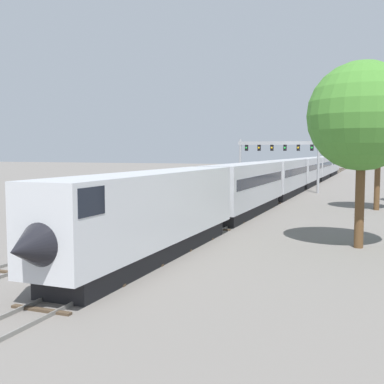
{
  "coord_description": "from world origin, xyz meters",
  "views": [
    {
      "loc": [
        13.54,
        -20.13,
        5.92
      ],
      "look_at": [
        1.0,
        12.0,
        3.0
      ],
      "focal_mm": 44.87,
      "sensor_mm": 36.0,
      "label": 1
    }
  ],
  "objects_px": {
    "trackside_tree_mid": "(362,117)",
    "trackside_tree_right": "(379,129)",
    "signal_gantry": "(278,153)",
    "passenger_train": "(298,173)"
  },
  "relations": [
    {
      "from": "signal_gantry",
      "to": "trackside_tree_mid",
      "type": "distance_m",
      "value": 41.25
    },
    {
      "from": "signal_gantry",
      "to": "trackside_tree_right",
      "type": "xyz_separation_m",
      "value": [
        13.67,
        -18.26,
        2.47
      ]
    },
    {
      "from": "passenger_train",
      "to": "signal_gantry",
      "type": "xyz_separation_m",
      "value": [
        -2.25,
        -4.49,
        3.13
      ]
    },
    {
      "from": "signal_gantry",
      "to": "trackside_tree_mid",
      "type": "bearing_deg",
      "value": -71.96
    },
    {
      "from": "trackside_tree_right",
      "to": "signal_gantry",
      "type": "bearing_deg",
      "value": 126.82
    },
    {
      "from": "trackside_tree_mid",
      "to": "trackside_tree_right",
      "type": "relative_size",
      "value": 1.0
    },
    {
      "from": "signal_gantry",
      "to": "trackside_tree_mid",
      "type": "xyz_separation_m",
      "value": [
        12.76,
        -39.16,
        2.28
      ]
    },
    {
      "from": "passenger_train",
      "to": "signal_gantry",
      "type": "relative_size",
      "value": 10.04
    },
    {
      "from": "signal_gantry",
      "to": "trackside_tree_right",
      "type": "bearing_deg",
      "value": -53.18
    },
    {
      "from": "passenger_train",
      "to": "trackside_tree_right",
      "type": "xyz_separation_m",
      "value": [
        11.42,
        -22.75,
        5.6
      ]
    }
  ]
}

